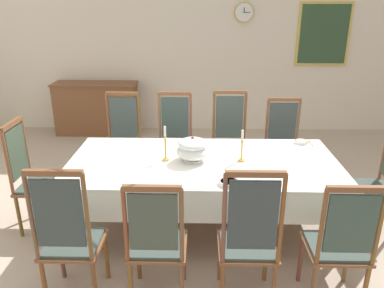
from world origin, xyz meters
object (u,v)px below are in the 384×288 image
Objects in this scene: sideboard at (97,108)px; dining_table at (203,167)px; chair_south_a at (69,236)px; soup_tureen at (193,149)px; candlestick_west at (165,147)px; chair_north_b at (175,141)px; chair_north_d at (283,143)px; chair_south_c at (249,238)px; chair_head_east at (376,181)px; chair_north_c at (229,140)px; bowl_near_right at (229,182)px; candlestick_east at (242,149)px; framed_painting at (323,34)px; chair_head_west at (33,176)px; mounted_clock at (244,12)px; bowl_near_left at (302,142)px; chair_north_a at (123,140)px; chair_south_d at (340,243)px; chair_south_b at (157,241)px; spoon_secondary at (243,183)px; spoon_primary at (310,142)px.

dining_table is at bearing 121.88° from sideboard.
chair_south_a is 4.11m from sideboard.
chair_south_a is 1.39m from soup_tureen.
chair_north_b is at bearing 89.01° from candlestick_west.
chair_north_d is at bearing 42.89° from soup_tureen.
chair_south_a is 1.33m from chair_south_c.
chair_north_b is 2.30m from chair_head_east.
dining_table is at bearing 72.20° from chair_north_c.
chair_head_east is 1.59m from bowl_near_right.
dining_table is at bearing 180.00° from candlestick_east.
framed_painting is (2.38, 2.21, 1.11)m from chair_north_b.
chair_head_west is 6.53× the size of bowl_near_right.
chair_north_c is at bearing -98.89° from mounted_clock.
dining_table is at bearing 90.00° from chair_head_east.
soup_tureen is 1.82× the size of bowl_near_right.
bowl_near_left is at bearing 51.46° from chair_head_east.
chair_north_a reaches higher than chair_north_d.
chair_head_west reaches higher than sideboard.
bowl_near_right is (1.21, 0.52, 0.19)m from chair_south_a.
chair_north_a is 2.86m from chair_south_d.
chair_south_b is 5.01m from framed_painting.
mounted_clock is at bearing 93.71° from spoon_secondary.
chair_head_east is (2.05, -1.03, -0.03)m from chair_north_b.
chair_south_c is at bearing 90.00° from chair_north_c.
chair_south_a is 1.03× the size of chair_head_west.
chair_north_d is 1.74m from candlestick_west.
chair_head_west is at bearing -180.00° from soup_tureen.
chair_south_d is (1.35, -0.00, 0.00)m from chair_south_b.
candlestick_east is at bearing -144.64° from bowl_near_left.
candlestick_east is at bearing 90.00° from chair_head_east.
soup_tureen is at bearing 120.40° from sideboard.
framed_painting is (0.33, 3.24, 1.14)m from chair_head_east.
chair_head_east is 7.66× the size of bowl_near_left.
chair_south_a reaches higher than candlestick_west.
chair_south_a is 8.34× the size of bowl_near_left.
spoon_secondary is at bearing -34.23° from candlestick_west.
dining_table is 0.42m from candlestick_west.
chair_south_a is at bearing 179.98° from chair_south_c.
chair_head_east is (2.70, -1.03, -0.03)m from chair_north_a.
chair_north_a is at bearing 113.65° from sideboard.
candlestick_east reaches higher than bowl_near_right.
candlestick_west reaches higher than chair_south_b.
framed_painting reaches higher than spoon_primary.
bowl_near_left is at bearing -167.34° from spoon_primary.
chair_head_west is (-0.71, 1.03, -0.01)m from chair_south_a.
bowl_near_right is 0.17× the size of framed_painting.
sideboard is (-2.93, 2.48, -0.33)m from bowl_near_left.
chair_south_c is 4.51m from mounted_clock.
chair_south_a is 1.45m from spoon_secondary.
bowl_near_right reaches higher than dining_table.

